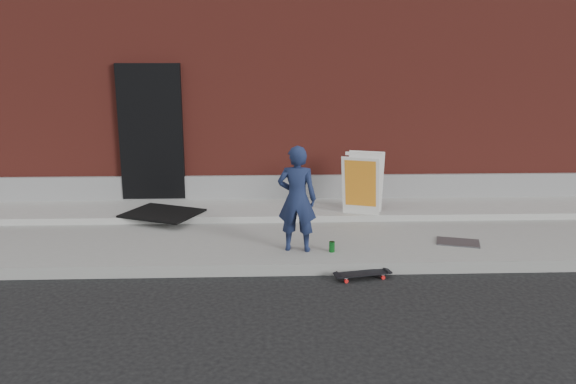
{
  "coord_description": "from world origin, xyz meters",
  "views": [
    {
      "loc": [
        -0.68,
        -6.43,
        2.57
      ],
      "look_at": [
        -0.4,
        0.8,
        0.87
      ],
      "focal_mm": 35.0,
      "sensor_mm": 36.0,
      "label": 1
    }
  ],
  "objects_px": {
    "child": "(297,199)",
    "skateboard": "(363,274)",
    "pizza_sign": "(363,183)",
    "soda_can": "(332,247)"
  },
  "relations": [
    {
      "from": "skateboard",
      "to": "pizza_sign",
      "type": "xyz_separation_m",
      "value": [
        0.33,
        2.1,
        0.66
      ]
    },
    {
      "from": "skateboard",
      "to": "pizza_sign",
      "type": "bearing_deg",
      "value": 80.95
    },
    {
      "from": "child",
      "to": "pizza_sign",
      "type": "distance_m",
      "value": 1.82
    },
    {
      "from": "child",
      "to": "skateboard",
      "type": "xyz_separation_m",
      "value": [
        0.76,
        -0.65,
        -0.78
      ]
    },
    {
      "from": "skateboard",
      "to": "pizza_sign",
      "type": "height_order",
      "value": "pizza_sign"
    },
    {
      "from": "skateboard",
      "to": "child",
      "type": "bearing_deg",
      "value": 139.27
    },
    {
      "from": "skateboard",
      "to": "soda_can",
      "type": "bearing_deg",
      "value": 118.75
    },
    {
      "from": "child",
      "to": "pizza_sign",
      "type": "height_order",
      "value": "child"
    },
    {
      "from": "child",
      "to": "skateboard",
      "type": "bearing_deg",
      "value": 149.73
    },
    {
      "from": "skateboard",
      "to": "pizza_sign",
      "type": "distance_m",
      "value": 2.23
    }
  ]
}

